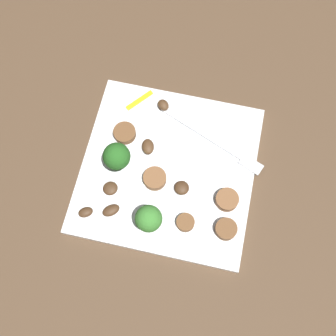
# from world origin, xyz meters

# --- Properties ---
(ground_plane) EXTENTS (1.40, 1.40, 0.00)m
(ground_plane) POSITION_xyz_m (0.00, 0.00, 0.00)
(ground_plane) COLOR #4C3826
(plate) EXTENTS (0.26, 0.26, 0.01)m
(plate) POSITION_xyz_m (0.00, 0.00, 0.01)
(plate) COLOR white
(plate) RESTS_ON ground_plane
(fork) EXTENTS (0.17, 0.08, 0.00)m
(fork) POSITION_xyz_m (0.07, 0.05, 0.01)
(fork) COLOR silver
(fork) RESTS_ON plate
(broccoli_floret_0) EXTENTS (0.04, 0.04, 0.05)m
(broccoli_floret_0) POSITION_xyz_m (-0.01, -0.09, 0.04)
(broccoli_floret_0) COLOR #408630
(broccoli_floret_0) RESTS_ON plate
(broccoli_floret_1) EXTENTS (0.04, 0.04, 0.06)m
(broccoli_floret_1) POSITION_xyz_m (-0.07, -0.01, 0.05)
(broccoli_floret_1) COLOR #296420
(broccoli_floret_1) RESTS_ON plate
(sausage_slice_0) EXTENTS (0.04, 0.04, 0.01)m
(sausage_slice_0) POSITION_xyz_m (-0.08, 0.04, 0.02)
(sausage_slice_0) COLOR brown
(sausage_slice_0) RESTS_ON plate
(sausage_slice_1) EXTENTS (0.04, 0.04, 0.01)m
(sausage_slice_1) POSITION_xyz_m (-0.01, -0.02, 0.02)
(sausage_slice_1) COLOR brown
(sausage_slice_1) RESTS_ON plate
(sausage_slice_2) EXTENTS (0.04, 0.04, 0.01)m
(sausage_slice_2) POSITION_xyz_m (0.09, -0.03, 0.02)
(sausage_slice_2) COLOR brown
(sausage_slice_2) RESTS_ON plate
(sausage_slice_3) EXTENTS (0.04, 0.04, 0.01)m
(sausage_slice_3) POSITION_xyz_m (0.10, -0.07, 0.02)
(sausage_slice_3) COLOR brown
(sausage_slice_3) RESTS_ON plate
(sausage_slice_4) EXTENTS (0.03, 0.03, 0.01)m
(sausage_slice_4) POSITION_xyz_m (0.04, -0.08, 0.02)
(sausage_slice_4) COLOR brown
(sausage_slice_4) RESTS_ON plate
(mushroom_0) EXTENTS (0.03, 0.03, 0.01)m
(mushroom_0) POSITION_xyz_m (0.03, -0.03, 0.02)
(mushroom_0) COLOR #422B19
(mushroom_0) RESTS_ON plate
(mushroom_1) EXTENTS (0.03, 0.03, 0.01)m
(mushroom_1) POSITION_xyz_m (-0.08, -0.05, 0.02)
(mushroom_1) COLOR #422B19
(mushroom_1) RESTS_ON plate
(mushroom_2) EXTENTS (0.02, 0.03, 0.01)m
(mushroom_2) POSITION_xyz_m (-0.04, 0.02, 0.02)
(mushroom_2) COLOR #4C331E
(mushroom_2) RESTS_ON plate
(mushroom_3) EXTENTS (0.03, 0.02, 0.01)m
(mushroom_3) POSITION_xyz_m (-0.10, -0.09, 0.02)
(mushroom_3) COLOR #422B19
(mushroom_3) RESTS_ON plate
(mushroom_4) EXTENTS (0.03, 0.03, 0.01)m
(mushroom_4) POSITION_xyz_m (-0.03, 0.10, 0.02)
(mushroom_4) COLOR #4C331E
(mushroom_4) RESTS_ON plate
(mushroom_5) EXTENTS (0.03, 0.03, 0.01)m
(mushroom_5) POSITION_xyz_m (-0.07, -0.08, 0.02)
(mushroom_5) COLOR #422B19
(mushroom_5) RESTS_ON plate
(pepper_strip_2) EXTENTS (0.04, 0.04, 0.00)m
(pepper_strip_2) POSITION_xyz_m (-0.07, 0.10, 0.01)
(pepper_strip_2) COLOR yellow
(pepper_strip_2) RESTS_ON plate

